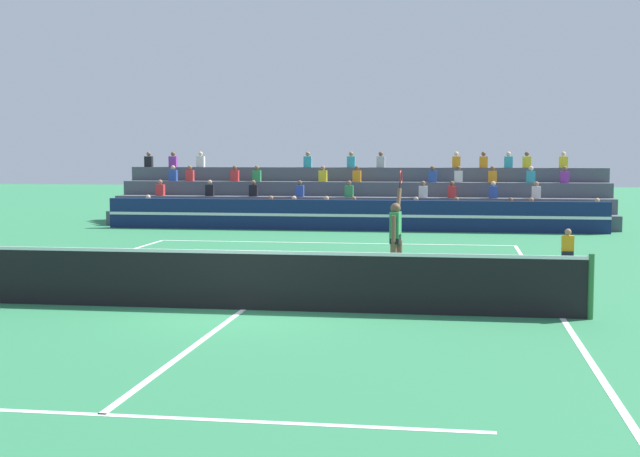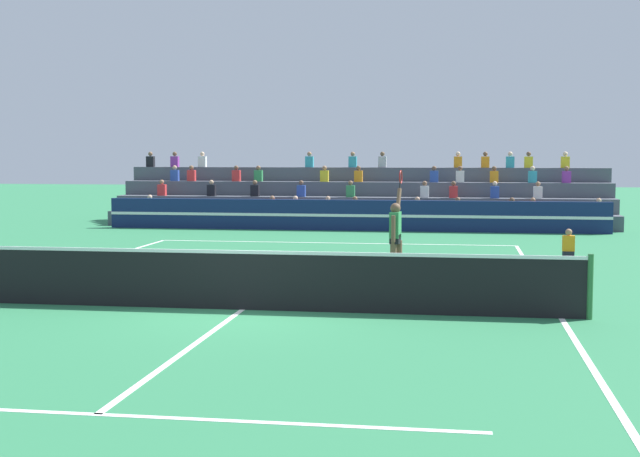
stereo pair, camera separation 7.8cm
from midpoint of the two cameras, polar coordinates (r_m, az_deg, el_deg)
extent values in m
plane|color=#2D7A4C|center=(15.90, -4.85, -5.21)|extent=(120.00, 120.00, 0.00)
cube|color=white|center=(27.50, 1.02, -0.93)|extent=(11.00, 0.10, 0.01)
cube|color=white|center=(15.56, 15.34, -5.57)|extent=(0.10, 23.80, 0.01)
cube|color=white|center=(9.93, -13.83, -11.47)|extent=(8.25, 0.10, 0.01)
cube|color=white|center=(22.12, -0.91, -2.34)|extent=(8.25, 0.10, 0.01)
cube|color=white|center=(15.90, -4.85, -5.19)|extent=(0.10, 12.85, 0.01)
cylinder|color=#2D6B38|center=(15.53, 17.04, -3.59)|extent=(0.10, 0.10, 1.10)
cube|color=black|center=(15.82, -4.86, -3.42)|extent=(11.90, 0.02, 1.00)
cube|color=white|center=(15.75, -4.88, -1.51)|extent=(11.90, 0.04, 0.06)
cube|color=navy|center=(31.88, 2.12, 0.85)|extent=(18.00, 0.24, 1.10)
cube|color=white|center=(31.75, 2.09, 0.83)|extent=(18.00, 0.02, 0.10)
cube|color=#4C515B|center=(33.17, 2.38, 0.53)|extent=(19.05, 0.95, 0.55)
cube|color=orange|center=(32.81, 12.25, 1.24)|extent=(0.32, 0.22, 0.44)
sphere|color=brown|center=(32.79, 12.26, 1.80)|extent=(0.18, 0.18, 0.18)
cube|color=purple|center=(33.29, -1.51, 1.40)|extent=(0.32, 0.22, 0.44)
sphere|color=beige|center=(33.28, -1.51, 1.95)|extent=(0.18, 0.18, 0.18)
cube|color=silver|center=(33.10, 0.58, 1.38)|extent=(0.32, 0.22, 0.44)
sphere|color=tan|center=(33.08, 0.58, 1.94)|extent=(0.18, 0.18, 0.18)
cube|color=#B2B2B7|center=(33.13, 17.47, 1.16)|extent=(0.32, 0.22, 0.44)
sphere|color=tan|center=(33.11, 17.48, 1.71)|extent=(0.18, 0.18, 0.18)
cube|color=#338C4C|center=(32.75, 8.87, 1.29)|extent=(0.32, 0.22, 0.44)
sphere|color=brown|center=(32.74, 8.88, 1.85)|extent=(0.18, 0.18, 0.18)
cube|color=silver|center=(32.97, 2.32, 1.36)|extent=(0.32, 0.22, 0.44)
sphere|color=brown|center=(32.95, 2.33, 1.92)|extent=(0.18, 0.18, 0.18)
cube|color=teal|center=(34.76, -10.76, 1.46)|extent=(0.32, 0.22, 0.44)
sphere|color=beige|center=(34.75, -10.77, 1.99)|extent=(0.18, 0.18, 0.18)
cube|color=black|center=(32.78, 6.32, 1.32)|extent=(0.32, 0.22, 0.44)
sphere|color=tan|center=(32.77, 6.32, 1.88)|extent=(0.18, 0.18, 0.18)
cube|color=red|center=(32.86, 13.53, 1.22)|extent=(0.32, 0.22, 0.44)
sphere|color=#9E7051|center=(32.85, 13.54, 1.78)|extent=(0.18, 0.18, 0.18)
cube|color=red|center=(33.46, -3.00, 1.41)|extent=(0.32, 0.22, 0.44)
sphere|color=#9E7051|center=(33.45, -3.00, 1.96)|extent=(0.18, 0.18, 0.18)
cube|color=#4C515B|center=(34.09, 2.56, 1.11)|extent=(19.05, 0.95, 1.10)
cube|color=#2D4CA5|center=(33.70, 11.19, 2.29)|extent=(0.32, 0.22, 0.44)
sphere|color=beige|center=(33.69, 11.20, 2.83)|extent=(0.18, 0.18, 0.18)
cube|color=red|center=(35.58, -10.02, 2.44)|extent=(0.32, 0.22, 0.44)
sphere|color=#9E7051|center=(35.57, -10.03, 2.95)|extent=(0.18, 0.18, 0.18)
cube|color=black|center=(34.98, -6.90, 2.44)|extent=(0.32, 0.22, 0.44)
sphere|color=tan|center=(34.97, -6.90, 2.96)|extent=(0.18, 0.18, 0.18)
cube|color=silver|center=(33.80, 13.84, 2.25)|extent=(0.32, 0.22, 0.44)
sphere|color=#9E7051|center=(33.79, 13.85, 2.79)|extent=(0.18, 0.18, 0.18)
cube|color=red|center=(33.67, 8.60, 2.32)|extent=(0.32, 0.22, 0.44)
sphere|color=brown|center=(33.66, 8.61, 2.87)|extent=(0.18, 0.18, 0.18)
cube|color=black|center=(34.55, -4.12, 2.43)|extent=(0.32, 0.22, 0.44)
sphere|color=brown|center=(34.54, -4.12, 2.96)|extent=(0.18, 0.18, 0.18)
cube|color=silver|center=(33.70, 6.78, 2.35)|extent=(0.32, 0.22, 0.44)
sphere|color=brown|center=(33.68, 6.78, 2.89)|extent=(0.18, 0.18, 0.18)
cube|color=#338C4C|center=(33.91, 2.03, 2.39)|extent=(0.32, 0.22, 0.44)
sphere|color=brown|center=(33.90, 2.03, 2.93)|extent=(0.18, 0.18, 0.18)
cube|color=#2D4CA5|center=(34.19, -1.15, 2.42)|extent=(0.32, 0.22, 0.44)
sphere|color=brown|center=(34.18, -1.15, 2.95)|extent=(0.18, 0.18, 0.18)
cube|color=#4C515B|center=(35.02, 2.73, 1.66)|extent=(19.05, 0.95, 1.65)
cube|color=red|center=(35.69, -5.31, 3.38)|extent=(0.32, 0.22, 0.44)
sphere|color=brown|center=(35.68, -5.32, 3.89)|extent=(0.18, 0.18, 0.18)
cube|color=orange|center=(34.63, 11.15, 3.27)|extent=(0.32, 0.22, 0.44)
sphere|color=brown|center=(34.62, 11.15, 3.80)|extent=(0.18, 0.18, 0.18)
cube|color=silver|center=(34.60, 9.02, 3.30)|extent=(0.32, 0.22, 0.44)
sphere|color=brown|center=(34.60, 9.02, 3.83)|extent=(0.18, 0.18, 0.18)
cube|color=teal|center=(34.72, 13.51, 3.23)|extent=(0.32, 0.22, 0.44)
sphere|color=beige|center=(34.71, 13.52, 3.76)|extent=(0.18, 0.18, 0.18)
cube|color=red|center=(36.18, -8.17, 3.37)|extent=(0.32, 0.22, 0.44)
sphere|color=brown|center=(36.18, -8.17, 3.88)|extent=(0.18, 0.18, 0.18)
cube|color=#338C4C|center=(35.48, -3.90, 3.38)|extent=(0.32, 0.22, 0.44)
sphere|color=brown|center=(35.47, -3.90, 3.90)|extent=(0.18, 0.18, 0.18)
cube|color=orange|center=(34.81, 2.54, 3.36)|extent=(0.32, 0.22, 0.44)
sphere|color=brown|center=(34.81, 2.54, 3.89)|extent=(0.18, 0.18, 0.18)
cube|color=#2D4CA5|center=(34.62, 7.38, 3.32)|extent=(0.32, 0.22, 0.44)
sphere|color=brown|center=(34.61, 7.38, 3.85)|extent=(0.18, 0.18, 0.18)
cube|color=yellow|center=(34.99, 0.35, 3.37)|extent=(0.32, 0.22, 0.44)
sphere|color=#9E7051|center=(34.98, 0.35, 3.90)|extent=(0.18, 0.18, 0.18)
cube|color=purple|center=(34.84, 15.56, 3.19)|extent=(0.32, 0.22, 0.44)
sphere|color=brown|center=(34.83, 15.57, 3.72)|extent=(0.18, 0.18, 0.18)
cube|color=#2D4CA5|center=(36.39, -9.22, 3.37)|extent=(0.32, 0.22, 0.44)
sphere|color=tan|center=(36.39, -9.22, 3.87)|extent=(0.18, 0.18, 0.18)
cube|color=#4C515B|center=(35.94, 2.89, 2.18)|extent=(19.05, 0.95, 2.20)
cube|color=#B2B2B7|center=(35.67, 4.08, 4.27)|extent=(0.32, 0.22, 0.44)
sphere|color=brown|center=(35.67, 4.08, 4.79)|extent=(0.18, 0.18, 0.18)
cube|color=teal|center=(35.79, 2.17, 4.28)|extent=(0.32, 0.22, 0.44)
sphere|color=#9E7051|center=(35.78, 2.17, 4.80)|extent=(0.18, 0.18, 0.18)
cube|color=teal|center=(36.03, -0.62, 4.29)|extent=(0.32, 0.22, 0.44)
sphere|color=#9E7051|center=(36.03, -0.62, 4.80)|extent=(0.18, 0.18, 0.18)
cube|color=yellow|center=(35.65, 13.26, 4.16)|extent=(0.32, 0.22, 0.44)
sphere|color=brown|center=(35.65, 13.27, 4.67)|extent=(0.18, 0.18, 0.18)
cube|color=purple|center=(37.38, -9.22, 4.25)|extent=(0.32, 0.22, 0.44)
sphere|color=brown|center=(37.38, -9.22, 4.74)|extent=(0.18, 0.18, 0.18)
cube|color=orange|center=(35.54, 8.88, 4.22)|extent=(0.32, 0.22, 0.44)
sphere|color=beige|center=(35.54, 8.89, 4.74)|extent=(0.18, 0.18, 0.18)
cube|color=teal|center=(35.60, 12.13, 4.18)|extent=(0.32, 0.22, 0.44)
sphere|color=beige|center=(35.60, 12.14, 4.69)|extent=(0.18, 0.18, 0.18)
cube|color=yellow|center=(35.78, 15.48, 4.11)|extent=(0.32, 0.22, 0.44)
sphere|color=beige|center=(35.78, 15.49, 4.62)|extent=(0.18, 0.18, 0.18)
cube|color=orange|center=(35.56, 10.59, 4.20)|extent=(0.32, 0.22, 0.44)
sphere|color=brown|center=(35.56, 10.60, 4.72)|extent=(0.18, 0.18, 0.18)
cube|color=silver|center=(37.03, -7.48, 4.26)|extent=(0.32, 0.22, 0.44)
sphere|color=beige|center=(37.03, -7.48, 4.76)|extent=(0.18, 0.18, 0.18)
cube|color=black|center=(37.72, -10.74, 4.23)|extent=(0.32, 0.22, 0.44)
sphere|color=brown|center=(37.72, -10.74, 4.72)|extent=(0.18, 0.18, 0.18)
cube|color=black|center=(23.67, 15.69, -1.91)|extent=(0.28, 0.36, 0.12)
cube|color=black|center=(23.65, 15.69, -1.62)|extent=(0.28, 0.24, 0.18)
cube|color=orange|center=(23.62, 15.71, -0.92)|extent=(0.30, 0.18, 0.40)
sphere|color=#9E7051|center=(23.60, 15.73, -0.22)|extent=(0.17, 0.17, 0.17)
cylinder|color=brown|center=(19.06, 4.83, -2.16)|extent=(0.14, 0.14, 0.90)
cylinder|color=brown|center=(19.26, 5.18, -2.09)|extent=(0.14, 0.14, 0.90)
cube|color=black|center=(19.10, 4.95, -0.67)|extent=(0.23, 0.34, 0.20)
cube|color=#338C4C|center=(19.08, 4.96, 0.23)|extent=(0.24, 0.38, 0.56)
sphere|color=brown|center=(19.05, 4.97, 1.31)|extent=(0.22, 0.22, 0.22)
cube|color=white|center=(19.12, 4.70, -3.36)|extent=(0.27, 0.15, 0.09)
cube|color=white|center=(19.32, 5.06, -3.28)|extent=(0.27, 0.15, 0.09)
cylinder|color=brown|center=(18.85, 4.83, -0.01)|extent=(0.09, 0.09, 0.56)
cylinder|color=brown|center=(19.39, 5.16, 1.75)|extent=(0.13, 0.36, 0.58)
cylinder|color=black|center=(19.56, 5.26, 2.82)|extent=(0.05, 0.13, 0.21)
torus|color=#B21E1E|center=(19.63, 5.31, 3.29)|extent=(0.07, 0.41, 0.41)
sphere|color=#C6DB33|center=(20.12, 6.66, -3.00)|extent=(0.07, 0.07, 0.07)
camera|label=1|loc=(0.04, -89.89, 0.01)|focal=50.00mm
camera|label=2|loc=(0.04, 90.11, -0.01)|focal=50.00mm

